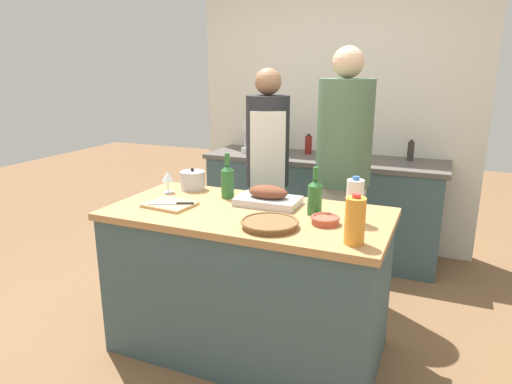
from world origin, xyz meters
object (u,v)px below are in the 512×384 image
object	(u,v)px
stock_pot	(193,180)
milk_jug	(355,201)
condiment_bottle_tall	(308,145)
person_cook_guest	(343,166)
knife_chef	(173,203)
juice_jug	(355,221)
cutting_board	(170,205)
stand_mixer	(253,140)
condiment_bottle_extra	(411,151)
wine_glass_left	(168,177)
person_cook_aproned	(267,169)
condiment_bottle_short	(280,143)
wine_bottle_dark	(315,196)
mixing_bowl	(325,220)
roasting_pan	(268,197)
wine_bottle_green	(228,180)
wicker_basket	(270,223)

from	to	relation	value
stock_pot	milk_jug	world-z (taller)	milk_jug
condiment_bottle_tall	person_cook_guest	distance (m)	1.02
knife_chef	person_cook_guest	distance (m)	1.24
stock_pot	juice_jug	xyz separation A→B (m)	(1.18, -0.55, 0.05)
cutting_board	stand_mixer	world-z (taller)	stand_mixer
milk_jug	condiment_bottle_extra	size ratio (longest dim) A/B	1.37
milk_jug	stand_mixer	size ratio (longest dim) A/B	0.87
person_cook_guest	juice_jug	bearing A→B (deg)	-95.27
milk_jug	wine_glass_left	world-z (taller)	milk_jug
knife_chef	person_cook_aproned	size ratio (longest dim) A/B	0.15
condiment_bottle_short	person_cook_guest	distance (m)	1.12
cutting_board	stand_mixer	distance (m)	1.70
stand_mixer	wine_bottle_dark	bearing A→B (deg)	-55.79
knife_chef	person_cook_guest	size ratio (longest dim) A/B	0.14
knife_chef	stand_mixer	world-z (taller)	stand_mixer
mixing_bowl	milk_jug	distance (m)	0.18
wine_glass_left	condiment_bottle_short	world-z (taller)	condiment_bottle_short
condiment_bottle_short	wine_bottle_dark	bearing A→B (deg)	-63.60
stand_mixer	wine_glass_left	bearing A→B (deg)	-88.99
roasting_pan	wine_glass_left	world-z (taller)	wine_glass_left
cutting_board	roasting_pan	bearing A→B (deg)	25.75
condiment_bottle_short	wine_glass_left	bearing A→B (deg)	-97.70
stand_mixer	mixing_bowl	bearing A→B (deg)	-55.61
wine_bottle_green	wine_glass_left	world-z (taller)	wine_bottle_green
wine_bottle_green	condiment_bottle_short	bearing A→B (deg)	97.75
knife_chef	mixing_bowl	bearing A→B (deg)	3.64
cutting_board	knife_chef	xyz separation A→B (m)	(0.02, -0.01, 0.01)
roasting_pan	milk_jug	xyz separation A→B (m)	(0.53, -0.11, 0.07)
condiment_bottle_tall	person_cook_guest	xyz separation A→B (m)	(0.52, -0.88, 0.02)
condiment_bottle_extra	person_cook_aproned	bearing A→B (deg)	-136.31
stand_mixer	condiment_bottle_extra	xyz separation A→B (m)	(1.37, 0.19, -0.04)
wine_glass_left	condiment_bottle_extra	world-z (taller)	condiment_bottle_extra
condiment_bottle_short	stand_mixer	bearing A→B (deg)	-158.94
person_cook_aproned	wine_bottle_green	bearing A→B (deg)	-111.53
wicker_basket	milk_jug	size ratio (longest dim) A/B	1.20
stock_pot	condiment_bottle_short	xyz separation A→B (m)	(0.10, 1.39, 0.05)
wicker_basket	wine_bottle_dark	world-z (taller)	wine_bottle_dark
cutting_board	person_cook_guest	bearing A→B (deg)	50.14
stock_pot	condiment_bottle_tall	bearing A→B (deg)	76.22
roasting_pan	wine_bottle_dark	xyz separation A→B (m)	(0.30, -0.07, 0.06)
milk_jug	condiment_bottle_extra	world-z (taller)	milk_jug
stock_pot	condiment_bottle_tall	distance (m)	1.49
milk_jug	wine_bottle_green	bearing A→B (deg)	169.22
milk_jug	person_cook_aproned	distance (m)	1.17
milk_jug	knife_chef	xyz separation A→B (m)	(-1.02, -0.14, -0.09)
stock_pot	knife_chef	size ratio (longest dim) A/B	0.64
person_cook_guest	person_cook_aproned	bearing A→B (deg)	158.13
juice_jug	milk_jug	xyz separation A→B (m)	(-0.06, 0.30, 0.00)
wicker_basket	person_cook_guest	xyz separation A→B (m)	(0.13, 1.07, 0.10)
cutting_board	condiment_bottle_tall	size ratio (longest dim) A/B	1.60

